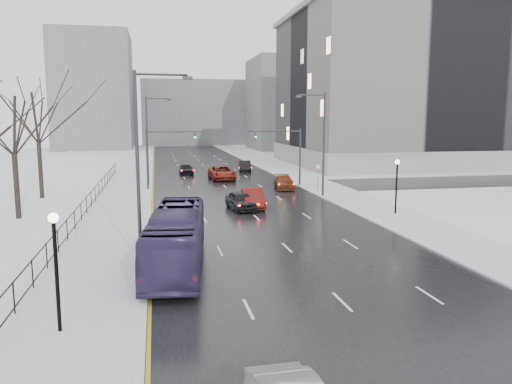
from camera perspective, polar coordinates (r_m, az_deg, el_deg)
road at (r=66.72m, az=-4.86°, el=1.87°), size 16.00×150.00×0.04m
cross_road at (r=54.91m, az=-3.43°, el=0.46°), size 130.00×10.00×0.04m
sidewalk_left at (r=66.36m, az=-13.91°, el=1.67°), size 5.00×150.00×0.16m
sidewalk_right at (r=68.69m, az=3.88°, el=2.12°), size 5.00×150.00×0.16m
park_strip at (r=67.47m, az=-21.99°, el=1.39°), size 14.00×150.00×0.12m
tree_park_d at (r=41.88m, az=-25.46°, el=-2.90°), size 8.75×8.75×12.50m
tree_park_e at (r=51.57m, az=-23.23°, el=-0.76°), size 9.45×9.45×13.50m
iron_fence at (r=36.91m, az=-19.79°, el=-2.58°), size 0.06×70.00×1.30m
streetlight_r_mid at (r=48.49m, az=7.50°, el=5.99°), size 2.95×0.25×10.00m
streetlight_l_near at (r=25.95m, az=-12.89°, el=3.74°), size 2.95×0.25×10.00m
streetlight_l_far at (r=57.90m, az=-12.12°, el=6.26°), size 2.95×0.25×10.00m
lamppost_l at (r=18.81m, az=-21.94°, el=-6.69°), size 0.36×0.36×4.28m
lamppost_r_mid at (r=40.61m, az=15.79°, el=1.48°), size 0.36×0.36×4.28m
mast_signal_right at (r=55.97m, az=4.01°, el=4.81°), size 6.10×0.33×6.50m
mast_signal_left at (r=53.98m, az=-11.22°, el=4.54°), size 6.10×0.33×6.50m
no_uturn_sign at (r=52.84m, az=7.10°, el=2.59°), size 0.60×0.06×2.70m
civic_building at (r=88.76m, az=17.53°, el=10.38°), size 41.00×31.00×24.80m
bldg_far_right at (r=126.00m, az=5.07°, el=9.96°), size 24.00×20.00×22.00m
bldg_far_left at (r=131.82m, az=-18.01°, el=10.83°), size 18.00×22.00×28.00m
bldg_far_center at (r=146.32m, az=-6.95°, el=8.94°), size 30.00×18.00×18.00m
bus at (r=25.93m, az=-9.06°, el=-5.26°), size 3.78×11.10×3.03m
sedan_center_near at (r=41.73m, az=-1.75°, el=-0.99°), size 2.39×4.68×1.53m
sedan_right_near at (r=42.48m, az=-0.40°, el=-0.76°), size 2.05×5.02×1.62m
sedan_right_cross at (r=62.12m, az=-3.92°, el=2.20°), size 3.07×6.24×1.71m
sedan_right_far at (r=54.10m, az=3.25°, el=1.11°), size 2.60×5.07×1.41m
sedan_center_far at (r=68.31m, az=-7.98°, el=2.61°), size 1.86×4.36×1.47m
sedan_right_distant at (r=71.53m, az=-1.28°, el=2.98°), size 2.25×4.86×1.54m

